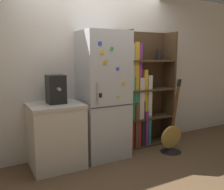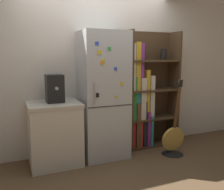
{
  "view_description": "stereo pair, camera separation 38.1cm",
  "coord_description": "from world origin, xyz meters",
  "px_view_note": "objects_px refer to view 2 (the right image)",
  "views": [
    {
      "loc": [
        -1.66,
        -3.16,
        1.55
      ],
      "look_at": [
        0.14,
        0.15,
        0.95
      ],
      "focal_mm": 40.0,
      "sensor_mm": 36.0,
      "label": 1
    },
    {
      "loc": [
        -1.32,
        -3.32,
        1.55
      ],
      "look_at": [
        0.14,
        0.15,
        0.95
      ],
      "focal_mm": 40.0,
      "sensor_mm": 36.0,
      "label": 2
    }
  ],
  "objects_px": {
    "bookshelf": "(144,97)",
    "espresso_machine": "(55,88)",
    "guitar": "(173,144)",
    "refrigerator": "(103,95)"
  },
  "relations": [
    {
      "from": "espresso_machine",
      "to": "guitar",
      "type": "relative_size",
      "value": 0.32
    },
    {
      "from": "bookshelf",
      "to": "espresso_machine",
      "type": "distance_m",
      "value": 1.53
    },
    {
      "from": "refrigerator",
      "to": "bookshelf",
      "type": "relative_size",
      "value": 0.98
    },
    {
      "from": "guitar",
      "to": "refrigerator",
      "type": "bearing_deg",
      "value": 159.33
    },
    {
      "from": "refrigerator",
      "to": "bookshelf",
      "type": "height_order",
      "value": "bookshelf"
    },
    {
      "from": "refrigerator",
      "to": "espresso_machine",
      "type": "relative_size",
      "value": 4.89
    },
    {
      "from": "espresso_machine",
      "to": "bookshelf",
      "type": "bearing_deg",
      "value": 4.76
    },
    {
      "from": "refrigerator",
      "to": "espresso_machine",
      "type": "bearing_deg",
      "value": 178.64
    },
    {
      "from": "refrigerator",
      "to": "bookshelf",
      "type": "distance_m",
      "value": 0.8
    },
    {
      "from": "bookshelf",
      "to": "refrigerator",
      "type": "bearing_deg",
      "value": -169.71
    }
  ]
}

